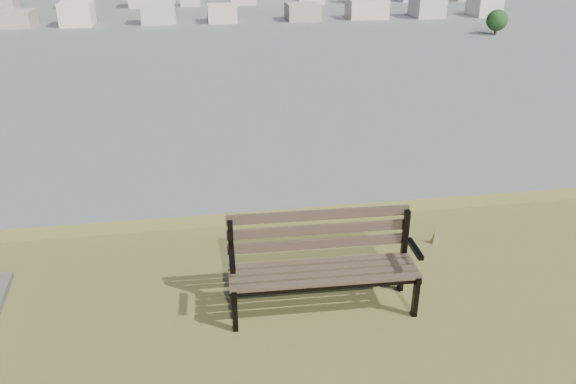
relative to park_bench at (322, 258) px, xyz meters
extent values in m
cube|color=#483D29|center=(-0.01, -0.27, -0.09)|extent=(1.71, 0.14, 0.03)
cube|color=#483D29|center=(-0.01, -0.16, -0.09)|extent=(1.71, 0.14, 0.03)
cube|color=#483D29|center=(0.00, -0.04, -0.09)|extent=(1.71, 0.14, 0.03)
cube|color=#483D29|center=(0.00, 0.07, -0.09)|extent=(1.71, 0.14, 0.03)
cube|color=#483D29|center=(0.00, 0.15, 0.07)|extent=(1.71, 0.09, 0.10)
cube|color=#483D29|center=(0.01, 0.17, 0.20)|extent=(1.71, 0.09, 0.10)
cube|color=#483D29|center=(0.01, 0.20, 0.34)|extent=(1.71, 0.09, 0.10)
cube|color=black|center=(-0.83, -0.26, -0.30)|extent=(0.05, 0.06, 0.42)
cube|color=black|center=(-0.81, 0.15, -0.07)|extent=(0.05, 0.06, 0.88)
cube|color=black|center=(-0.82, -0.07, -0.12)|extent=(0.06, 0.48, 0.05)
cube|color=black|center=(-0.82, -0.12, 0.12)|extent=(0.06, 0.34, 0.04)
cube|color=black|center=(0.81, -0.32, -0.30)|extent=(0.05, 0.06, 0.42)
cube|color=black|center=(0.82, 0.09, -0.07)|extent=(0.05, 0.06, 0.88)
cube|color=black|center=(0.81, -0.13, -0.12)|extent=(0.06, 0.48, 0.05)
cube|color=black|center=(0.81, -0.17, 0.12)|extent=(0.06, 0.34, 0.04)
cube|color=black|center=(-0.01, -0.28, -0.13)|extent=(1.71, 0.09, 0.04)
cube|color=black|center=(0.00, 0.08, -0.13)|extent=(1.71, 0.09, 0.04)
cone|color=brown|center=(1.51, 0.91, -0.42)|extent=(0.08, 0.08, 0.18)
cube|color=beige|center=(-60.89, 197.71, -22.01)|extent=(11.00, 11.00, 7.00)
cube|color=#BEB1A3|center=(-36.89, 197.71, -22.01)|extent=(11.00, 11.00, 7.00)
cube|color=beige|center=(-12.89, 197.71, -22.01)|extent=(11.00, 11.00, 7.00)
cube|color=silver|center=(11.11, 197.71, -22.01)|extent=(11.00, 11.00, 7.00)
cube|color=beige|center=(35.11, 197.71, -22.01)|extent=(11.00, 11.00, 7.00)
cube|color=tan|center=(59.11, 197.71, -22.01)|extent=(11.00, 11.00, 7.00)
cube|color=beige|center=(83.11, 197.71, -22.01)|extent=(11.00, 11.00, 7.00)
cube|color=#B7AEA6|center=(107.11, 197.71, -22.01)|extent=(11.00, 11.00, 7.00)
cube|color=beige|center=(-72.89, 247.71, -22.01)|extent=(11.00, 11.00, 7.00)
cylinder|color=#38231C|center=(89.11, 157.71, -24.46)|extent=(0.80, 0.80, 2.10)
sphere|color=#123312|center=(89.11, 157.71, -21.31)|extent=(6.30, 6.30, 6.30)
cylinder|color=#38231C|center=(-40.89, 217.71, -24.16)|extent=(0.80, 0.80, 2.70)
sphere|color=#123312|center=(-40.89, 217.71, -20.11)|extent=(8.10, 8.10, 8.10)
camera|label=1|loc=(-1.01, -4.28, 2.70)|focal=35.00mm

